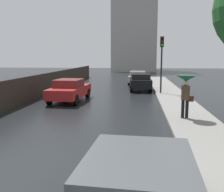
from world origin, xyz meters
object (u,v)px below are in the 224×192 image
at_px(car_red_far_ahead, 70,90).
at_px(pedestrian_with_umbrella_near, 186,85).
at_px(car_black_behind_camera, 140,81).
at_px(car_silver_near_kerb, 138,77).
at_px(traffic_light, 162,54).

bearing_deg(car_red_far_ahead, pedestrian_with_umbrella_near, 147.28).
bearing_deg(car_black_behind_camera, pedestrian_with_umbrella_near, -82.50).
height_order(car_black_behind_camera, pedestrian_with_umbrella_near, pedestrian_with_umbrella_near).
relative_size(car_silver_near_kerb, car_black_behind_camera, 0.98).
height_order(car_silver_near_kerb, pedestrian_with_umbrella_near, pedestrian_with_umbrella_near).
relative_size(car_black_behind_camera, traffic_light, 1.00).
distance_m(car_red_far_ahead, pedestrian_with_umbrella_near, 8.02).
relative_size(car_silver_near_kerb, car_red_far_ahead, 0.91).
bearing_deg(pedestrian_with_umbrella_near, car_silver_near_kerb, -86.41).
relative_size(car_red_far_ahead, car_black_behind_camera, 1.07).
bearing_deg(traffic_light, car_black_behind_camera, 122.51).
distance_m(car_silver_near_kerb, pedestrian_with_umbrella_near, 15.99).
relative_size(car_red_far_ahead, traffic_light, 1.07).
xyz_separation_m(car_black_behind_camera, traffic_light, (1.54, -2.41, 2.26)).
bearing_deg(pedestrian_with_umbrella_near, car_black_behind_camera, -83.90).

